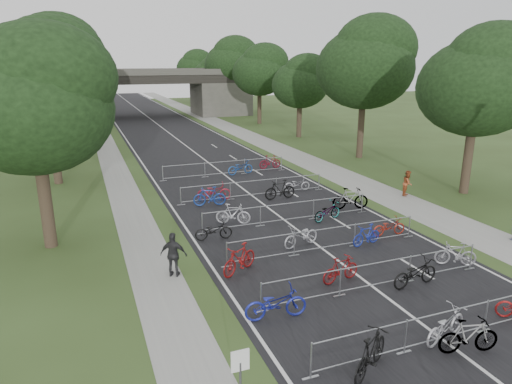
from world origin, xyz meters
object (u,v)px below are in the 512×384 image
overpass_bridge (146,93)px  pedestrian_b (408,183)px  park_sign (240,371)px  pedestrian_c (174,255)px

overpass_bridge → pedestrian_b: 49.13m
park_sign → pedestrian_b: (15.95, 13.81, -0.46)m
overpass_bridge → park_sign: size_ratio=16.99×
overpass_bridge → pedestrian_c: (-6.80, -54.05, -2.63)m
park_sign → pedestrian_b: size_ratio=1.13×
pedestrian_b → pedestrian_c: pedestrian_c is taller
overpass_bridge → park_sign: overpass_bridge is taller
overpass_bridge → pedestrian_c: 54.54m
park_sign → overpass_bridge: bearing=83.7°
park_sign → pedestrian_c: (0.00, 7.95, -0.36)m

